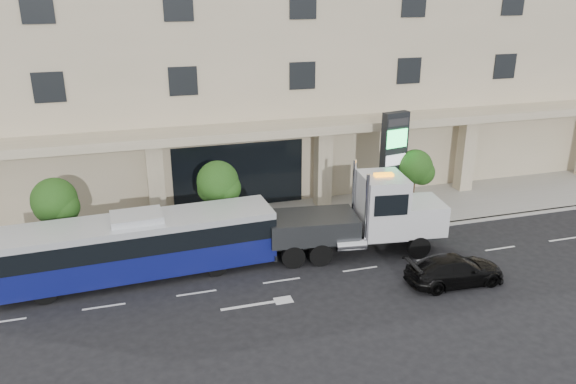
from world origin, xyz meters
The scene contains 11 objects.
ground centered at (0.00, 0.00, 0.00)m, with size 120.00×120.00×0.00m, color black.
sidewalk centered at (0.00, 5.00, 0.07)m, with size 120.00×6.00×0.15m, color gray.
curb centered at (0.00, 2.00, 0.07)m, with size 120.00×0.30×0.15m, color gray.
convention_center centered at (0.00, 15.42, 9.97)m, with size 60.00×17.60×20.00m.
tree_left centered at (-9.97, 3.59, 3.11)m, with size 2.27×2.20×4.22m.
tree_mid centered at (-1.97, 3.59, 3.26)m, with size 2.28×2.20×4.38m.
tree_right centered at (9.53, 3.59, 3.04)m, with size 2.10×2.00×4.04m.
city_bus centered at (-6.26, 0.83, 1.64)m, with size 12.81×3.28×3.22m.
tow_truck centered at (4.87, 0.23, 1.91)m, with size 10.29×3.58×4.65m.
black_sedan centered at (7.65, -3.97, 0.68)m, with size 1.90×4.68×1.36m, color black.
signage_pylon centered at (8.24, 3.95, 3.32)m, with size 1.63×0.85×6.24m.
Camera 1 is at (-6.31, -23.89, 13.13)m, focal length 35.00 mm.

